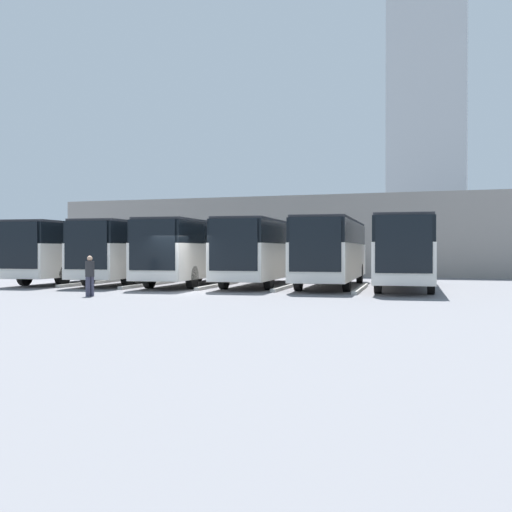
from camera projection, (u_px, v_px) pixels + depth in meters
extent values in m
plane|color=slate|center=(180.00, 292.00, 28.33)|extent=(600.00, 600.00, 0.00)
cube|color=silver|center=(405.00, 261.00, 30.65)|extent=(3.59, 11.95, 1.73)
cube|color=black|center=(405.00, 232.00, 30.64)|extent=(3.54, 11.77, 1.06)
cube|color=black|center=(404.00, 244.00, 24.91)|extent=(2.18, 0.25, 2.29)
cube|color=silver|center=(404.00, 281.00, 24.92)|extent=(2.36, 0.28, 0.40)
cube|color=#333338|center=(405.00, 220.00, 30.63)|extent=(3.45, 11.47, 0.12)
cylinder|color=black|center=(431.00, 281.00, 26.86)|extent=(0.40, 1.13, 1.11)
cylinder|color=black|center=(378.00, 281.00, 27.37)|extent=(0.40, 1.13, 1.11)
cylinder|color=black|center=(427.00, 275.00, 33.94)|extent=(0.40, 1.13, 1.11)
cylinder|color=black|center=(385.00, 274.00, 34.46)|extent=(0.40, 1.13, 1.11)
cube|color=#9E9E99|center=(361.00, 289.00, 29.59)|extent=(0.89, 6.84, 0.15)
cube|color=silver|center=(332.00, 261.00, 32.32)|extent=(3.59, 11.95, 1.73)
cube|color=black|center=(332.00, 233.00, 32.30)|extent=(3.54, 11.77, 1.06)
cube|color=black|center=(315.00, 244.00, 26.58)|extent=(2.18, 0.25, 2.29)
cube|color=silver|center=(315.00, 279.00, 26.59)|extent=(2.36, 0.28, 0.40)
cube|color=#333338|center=(332.00, 222.00, 32.30)|extent=(3.45, 11.47, 0.12)
cylinder|color=black|center=(347.00, 279.00, 28.52)|extent=(0.40, 1.13, 1.11)
cylinder|color=black|center=(298.00, 279.00, 29.04)|extent=(0.40, 1.13, 1.11)
cylinder|color=black|center=(360.00, 273.00, 35.61)|extent=(0.40, 1.13, 1.11)
cylinder|color=black|center=(321.00, 273.00, 36.13)|extent=(0.40, 1.13, 1.11)
cube|color=#9E9E99|center=(287.00, 287.00, 31.26)|extent=(0.89, 6.84, 0.15)
cube|color=silver|center=(264.00, 260.00, 33.57)|extent=(3.59, 11.95, 1.73)
cube|color=black|center=(264.00, 234.00, 33.55)|extent=(3.54, 11.77, 1.06)
cube|color=black|center=(233.00, 245.00, 27.83)|extent=(2.18, 0.25, 2.29)
cube|color=silver|center=(233.00, 277.00, 27.84)|extent=(2.36, 0.28, 0.40)
cube|color=#333338|center=(264.00, 223.00, 33.55)|extent=(3.45, 11.47, 0.12)
cylinder|color=black|center=(269.00, 278.00, 29.77)|extent=(0.40, 1.13, 1.11)
cylinder|color=black|center=(224.00, 278.00, 30.29)|extent=(0.40, 1.13, 1.11)
cylinder|color=black|center=(296.00, 273.00, 36.86)|extent=(0.40, 1.13, 1.11)
cylinder|color=black|center=(259.00, 272.00, 37.37)|extent=(0.40, 1.13, 1.11)
cube|color=#9E9E99|center=(218.00, 285.00, 32.51)|extent=(0.89, 6.84, 0.15)
cube|color=silver|center=(195.00, 260.00, 34.24)|extent=(3.59, 11.95, 1.73)
cube|color=black|center=(195.00, 234.00, 34.23)|extent=(3.54, 11.77, 1.06)
cube|color=black|center=(152.00, 245.00, 28.50)|extent=(2.18, 0.25, 2.29)
cube|color=silver|center=(152.00, 277.00, 28.51)|extent=(2.36, 0.28, 0.40)
cube|color=#333338|center=(195.00, 223.00, 34.22)|extent=(3.45, 11.47, 0.12)
cylinder|color=black|center=(192.00, 277.00, 30.45)|extent=(0.40, 1.13, 1.11)
cylinder|color=black|center=(149.00, 277.00, 30.96)|extent=(0.40, 1.13, 1.11)
cylinder|color=black|center=(234.00, 272.00, 37.53)|extent=(0.40, 1.13, 1.11)
cylinder|color=black|center=(198.00, 272.00, 38.05)|extent=(0.40, 1.13, 1.11)
cube|color=#9E9E99|center=(149.00, 284.00, 33.18)|extent=(0.89, 6.84, 0.15)
cube|color=silver|center=(138.00, 260.00, 35.74)|extent=(3.59, 11.95, 1.73)
cube|color=black|center=(138.00, 235.00, 35.73)|extent=(3.54, 11.77, 1.06)
cube|color=black|center=(86.00, 245.00, 30.01)|extent=(2.18, 0.25, 2.29)
cube|color=silver|center=(86.00, 275.00, 30.02)|extent=(2.36, 0.28, 0.40)
cube|color=#333338|center=(138.00, 224.00, 35.73)|extent=(3.45, 11.47, 0.12)
cylinder|color=black|center=(128.00, 276.00, 31.95)|extent=(0.40, 1.13, 1.11)
cylinder|color=black|center=(88.00, 276.00, 32.47)|extent=(0.40, 1.13, 1.11)
cylinder|color=black|center=(179.00, 271.00, 39.04)|extent=(0.40, 1.13, 1.11)
cylinder|color=black|center=(146.00, 271.00, 39.55)|extent=(0.40, 1.13, 1.11)
cube|color=#9E9E99|center=(92.00, 283.00, 34.69)|extent=(0.89, 6.84, 0.15)
cube|color=silver|center=(79.00, 260.00, 36.67)|extent=(3.59, 11.95, 1.73)
cube|color=black|center=(79.00, 235.00, 36.66)|extent=(3.54, 11.77, 1.06)
cube|color=black|center=(17.00, 245.00, 30.94)|extent=(2.18, 0.25, 2.29)
cube|color=silver|center=(17.00, 275.00, 30.94)|extent=(2.36, 0.28, 0.40)
cube|color=#333338|center=(79.00, 225.00, 36.66)|extent=(3.45, 11.47, 0.12)
cylinder|color=black|center=(62.00, 275.00, 32.88)|extent=(0.40, 1.13, 1.11)
cylinder|color=black|center=(25.00, 275.00, 33.40)|extent=(0.40, 1.13, 1.11)
cylinder|color=black|center=(124.00, 271.00, 39.97)|extent=(0.40, 1.13, 1.11)
cylinder|color=black|center=(92.00, 271.00, 40.48)|extent=(0.40, 1.13, 1.11)
cylinder|color=#38384C|center=(88.00, 287.00, 25.53)|extent=(0.23, 0.23, 0.79)
cylinder|color=#38384C|center=(92.00, 286.00, 25.69)|extent=(0.23, 0.23, 0.79)
cylinder|color=#262628|center=(90.00, 269.00, 25.60)|extent=(0.45, 0.45, 0.63)
sphere|color=tan|center=(90.00, 258.00, 25.60)|extent=(0.21, 0.21, 0.21)
cube|color=gray|center=(314.00, 237.00, 51.52)|extent=(37.82, 12.58, 5.76)
cube|color=silver|center=(335.00, 210.00, 58.86)|extent=(37.82, 3.00, 0.24)
cylinder|color=slate|center=(488.00, 240.00, 55.59)|extent=(0.20, 0.20, 5.51)
cylinder|color=slate|center=(207.00, 241.00, 64.26)|extent=(0.20, 0.20, 5.51)
cube|color=#ADB2B7|center=(428.00, 110.00, 168.81)|extent=(19.63, 19.63, 77.45)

